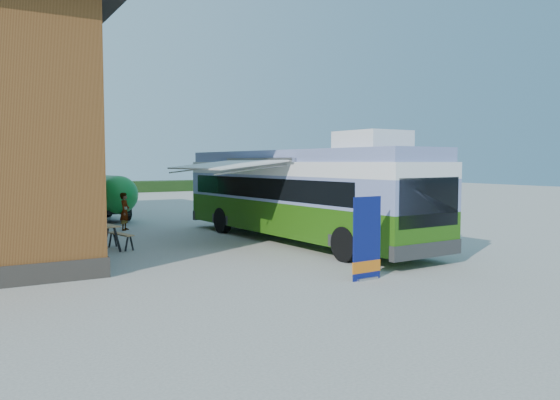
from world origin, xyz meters
TOP-DOWN VIEW (x-y plane):
  - ground at (0.00, 0.00)m, footprint 100.00×100.00m
  - hedge at (8.00, 38.00)m, footprint 40.00×3.00m
  - bus at (0.79, 2.74)m, footprint 3.21×12.34m
  - awning at (-1.62, 3.22)m, footprint 2.87×4.38m
  - banner at (-1.18, -3.46)m, footprint 0.88×0.21m
  - picnic_table at (-5.70, 4.11)m, footprint 1.76×1.64m
  - person_a at (-3.69, 9.16)m, footprint 0.62×0.69m
  - person_b at (1.21, 12.47)m, footprint 0.92×1.02m
  - slurry_tanker at (-3.56, 13.79)m, footprint 2.35×5.94m

SIDE VIEW (x-z plane):
  - ground at x=0.00m, z-range 0.00..0.00m
  - hedge at x=8.00m, z-range 0.00..1.00m
  - picnic_table at x=-5.70m, z-range 0.21..1.06m
  - person_a at x=-3.69m, z-range 0.00..1.57m
  - banner at x=-1.18m, z-range -0.18..1.83m
  - person_b at x=1.21m, z-range 0.00..1.74m
  - slurry_tanker at x=-3.56m, z-range 0.17..2.38m
  - bus at x=0.79m, z-range -0.08..3.67m
  - awning at x=-1.62m, z-range 2.47..3.00m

